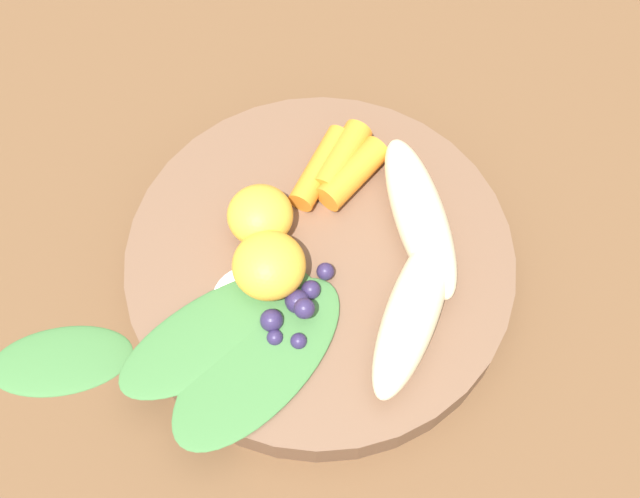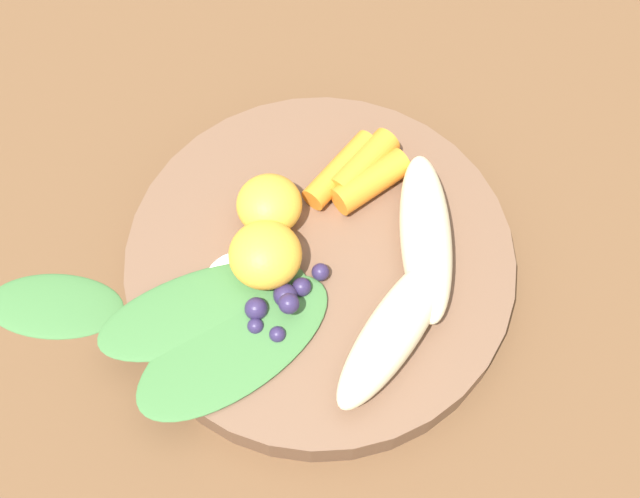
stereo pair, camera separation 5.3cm
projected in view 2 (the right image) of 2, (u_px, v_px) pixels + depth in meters
ground_plane at (320, 275)px, 0.57m from camera, size 2.40×2.40×0.00m
bowl at (320, 266)px, 0.56m from camera, size 0.25×0.25×0.03m
banana_peeled_left at (426, 236)px, 0.53m from camera, size 0.12×0.08×0.03m
banana_peeled_right at (395, 328)px, 0.50m from camera, size 0.12×0.05×0.03m
orange_segment_near at (265, 255)px, 0.52m from camera, size 0.05×0.05×0.03m
orange_segment_far at (269, 204)px, 0.54m from camera, size 0.04×0.04×0.03m
carrot_front at (371, 181)px, 0.56m from camera, size 0.06×0.04×0.02m
carrot_mid_left at (360, 163)px, 0.56m from camera, size 0.06×0.03×0.02m
carrot_mid_right at (341, 170)px, 0.56m from camera, size 0.06×0.03×0.02m
blueberry_pile at (283, 300)px, 0.52m from camera, size 0.06×0.04×0.02m
coconut_shred_patch at (240, 284)px, 0.53m from camera, size 0.04×0.04×0.00m
kale_leaf_left at (204, 309)px, 0.52m from camera, size 0.13×0.13×0.00m
kale_leaf_right at (234, 345)px, 0.51m from camera, size 0.15×0.12×0.00m
kale_leaf_stray at (54, 305)px, 0.56m from camera, size 0.08×0.10×0.01m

